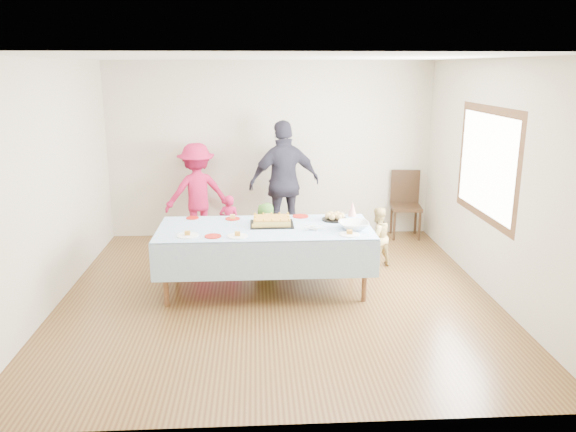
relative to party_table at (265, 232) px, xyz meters
name	(u,v)px	position (x,y,z in m)	size (l,w,h in m)	color
ground	(277,294)	(0.14, -0.17, -0.72)	(5.00, 5.00, 0.00)	#4C2C15
room_walls	(281,145)	(0.19, -0.16, 1.05)	(5.04, 5.04, 2.72)	#C0B79D
party_table	(265,232)	(0.00, 0.00, 0.00)	(2.50, 1.10, 0.78)	brown
birthday_cake	(272,221)	(0.08, 0.10, 0.10)	(0.51, 0.39, 0.09)	black
rolls_tray	(335,217)	(0.86, 0.27, 0.10)	(0.32, 0.32, 0.09)	black
punch_bowl	(354,225)	(1.03, -0.13, 0.10)	(0.35, 0.35, 0.09)	silver
party_hat	(352,209)	(1.11, 0.46, 0.15)	(0.11, 0.11, 0.18)	white
fork_pile	(314,228)	(0.56, -0.16, 0.09)	(0.24, 0.18, 0.07)	white
plate_red_far_a	(192,218)	(-0.89, 0.45, 0.06)	(0.16, 0.16, 0.01)	red
plate_red_far_b	(233,219)	(-0.39, 0.38, 0.06)	(0.18, 0.18, 0.01)	red
plate_red_far_c	(268,218)	(0.04, 0.40, 0.06)	(0.17, 0.17, 0.01)	red
plate_red_far_d	(300,216)	(0.46, 0.45, 0.06)	(0.20, 0.20, 0.01)	red
plate_red_near	(213,236)	(-0.58, -0.35, 0.06)	(0.19, 0.19, 0.01)	red
plate_white_left	(188,235)	(-0.87, -0.30, 0.06)	(0.24, 0.24, 0.01)	white
plate_white_mid	(238,236)	(-0.31, -0.36, 0.06)	(0.23, 0.23, 0.01)	white
plate_white_right	(349,234)	(0.94, -0.36, 0.06)	(0.23, 0.23, 0.01)	white
dining_chair	(405,200)	(2.25, 2.12, -0.15)	(0.50, 0.50, 1.04)	black
toddler_left	(230,223)	(-0.49, 1.52, -0.31)	(0.30, 0.20, 0.83)	#B51646
toddler_mid	(266,236)	(0.02, 0.73, -0.28)	(0.44, 0.28, 0.89)	#386622
toddler_right	(377,237)	(1.51, 0.73, -0.32)	(0.40, 0.31, 0.81)	tan
adult_left	(197,193)	(-0.99, 2.03, 0.03)	(0.97, 0.56, 1.51)	#B51644
adult_right	(285,183)	(0.33, 1.84, 0.20)	(1.09, 0.45, 1.86)	#2C2B3C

